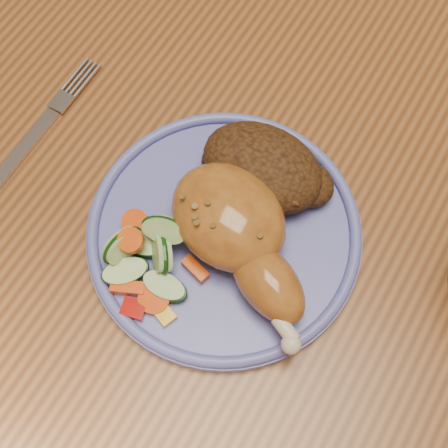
# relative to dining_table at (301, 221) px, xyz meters

# --- Properties ---
(ground) EXTENTS (4.00, 4.00, 0.00)m
(ground) POSITION_rel_dining_table_xyz_m (0.00, 0.00, -0.67)
(ground) COLOR brown
(ground) RESTS_ON ground
(dining_table) EXTENTS (0.90, 1.40, 0.75)m
(dining_table) POSITION_rel_dining_table_xyz_m (0.00, 0.00, 0.00)
(dining_table) COLOR brown
(dining_table) RESTS_ON ground
(plate) EXTENTS (0.23, 0.23, 0.01)m
(plate) POSITION_rel_dining_table_xyz_m (-0.04, -0.08, 0.09)
(plate) COLOR #595DB4
(plate) RESTS_ON dining_table
(plate_rim) EXTENTS (0.23, 0.23, 0.01)m
(plate_rim) POSITION_rel_dining_table_xyz_m (-0.04, -0.08, 0.10)
(plate_rim) COLOR #595DB4
(plate_rim) RESTS_ON plate
(chicken_leg) EXTENTS (0.16, 0.13, 0.06)m
(chicken_leg) POSITION_rel_dining_table_xyz_m (-0.03, -0.09, 0.12)
(chicken_leg) COLOR #AA6423
(chicken_leg) RESTS_ON plate
(rice_pilaf) EXTENTS (0.12, 0.08, 0.05)m
(rice_pilaf) POSITION_rel_dining_table_xyz_m (-0.04, -0.02, 0.11)
(rice_pilaf) COLOR #412510
(rice_pilaf) RESTS_ON plate
(vegetable_pile) EXTENTS (0.09, 0.09, 0.04)m
(vegetable_pile) POSITION_rel_dining_table_xyz_m (-0.08, -0.14, 0.11)
(vegetable_pile) COLOR #A50A05
(vegetable_pile) RESTS_ON plate
(fork) EXTENTS (0.02, 0.16, 0.00)m
(fork) POSITION_rel_dining_table_xyz_m (-0.24, -0.09, 0.09)
(fork) COLOR silver
(fork) RESTS_ON dining_table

